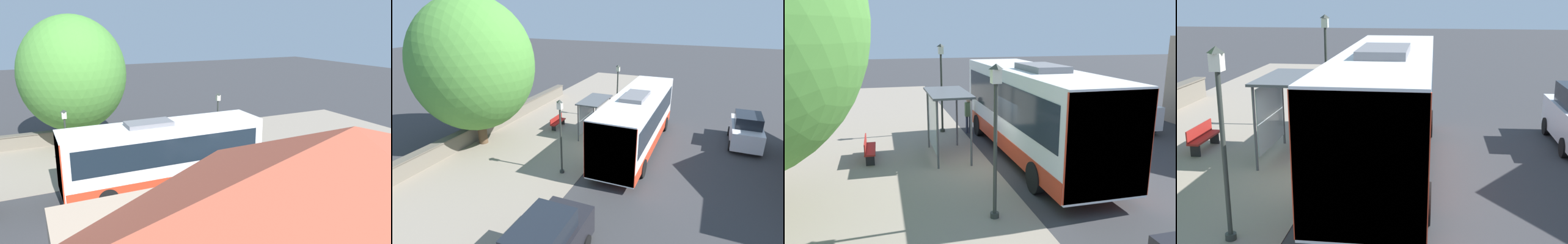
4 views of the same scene
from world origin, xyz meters
The scene contains 11 objects.
ground_plane centered at (0.00, 0.00, 0.00)m, with size 120.00×120.00×0.00m, color #353538.
sidewalk_plaza centered at (-4.50, 0.00, 0.01)m, with size 9.00×44.00×0.02m.
stone_wall centered at (-8.55, 0.00, 0.53)m, with size 0.60×20.00×1.04m.
bus centered at (1.78, 0.55, 1.94)m, with size 2.67×10.70×3.76m.
bus_shelter centered at (-1.55, 1.44, 2.15)m, with size 1.54×3.02×2.64m.
pedestrian centered at (0.20, 4.79, 1.06)m, with size 0.34×0.24×1.79m.
bench centered at (-4.49, 1.77, 0.48)m, with size 0.40×1.77×0.88m.
street_lamp_near centered at (-1.02, 5.30, 2.58)m, with size 0.28×0.28×4.36m.
street_lamp_far centered at (-1.12, -4.04, 2.47)m, with size 0.28×0.28×4.15m.
shade_tree centered at (-7.71, -2.59, 5.21)m, with size 7.35×7.35×9.26m.
parked_car_far_lane centered at (8.18, 3.81, 1.02)m, with size 1.91×4.04×2.12m.
Camera 2 is at (5.83, -16.90, 8.48)m, focal length 28.00 mm.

